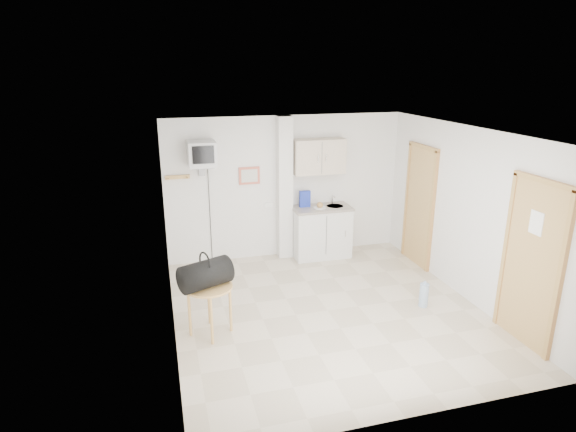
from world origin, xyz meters
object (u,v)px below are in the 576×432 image
object	(u,v)px
round_table	(209,293)
duffel_bag	(205,274)
water_bottle	(424,295)
crt_television	(202,155)

from	to	relation	value
round_table	duffel_bag	size ratio (longest dim) A/B	0.93
duffel_bag	water_bottle	size ratio (longest dim) A/B	1.85
duffel_bag	round_table	bearing A→B (deg)	18.75
round_table	water_bottle	xyz separation A→B (m)	(3.02, -0.07, -0.40)
crt_television	water_bottle	distance (m)	4.02
duffel_bag	water_bottle	bearing A→B (deg)	-24.77
crt_television	water_bottle	world-z (taller)	crt_television
round_table	water_bottle	bearing A→B (deg)	-1.42
crt_television	water_bottle	size ratio (longest dim) A/B	5.54
crt_television	round_table	bearing A→B (deg)	-95.23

